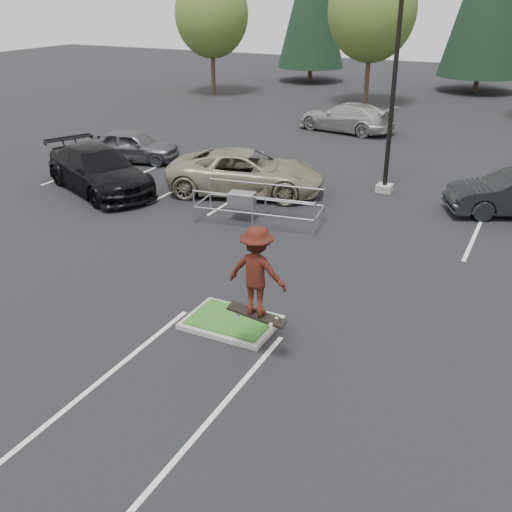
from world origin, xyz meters
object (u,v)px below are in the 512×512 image
at_px(decid_a, 212,17).
at_px(car_l_tan, 244,172).
at_px(decid_b, 372,13).
at_px(car_far_silver, 347,117).
at_px(cart_corral, 246,200).
at_px(skateboarder, 257,272).
at_px(light_pole, 395,75).
at_px(car_l_grey, 132,146).
at_px(car_l_black, 97,169).

distance_m(decid_a, car_l_tan, 25.21).
distance_m(decid_b, car_far_silver, 10.13).
height_order(cart_corral, car_l_tan, car_l_tan).
bearing_deg(cart_corral, decid_b, 88.50).
xyz_separation_m(decid_a, skateboarder, (19.21, -31.03, -3.45)).
distance_m(light_pole, skateboarder, 13.24).
distance_m(decid_a, decid_b, 12.02).
bearing_deg(decid_a, cart_corral, -57.42).
bearing_deg(skateboarder, light_pole, -89.04).
distance_m(skateboarder, car_l_tan, 11.83).
bearing_deg(decid_b, skateboarder, -77.12).
height_order(decid_a, skateboarder, decid_a).
bearing_deg(cart_corral, skateboarder, -69.59).
bearing_deg(decid_b, decid_a, -177.61).
relative_size(cart_corral, car_far_silver, 0.82).
distance_m(cart_corral, skateboarder, 8.72).
xyz_separation_m(light_pole, skateboarder, (0.70, -13.00, -2.43)).
height_order(cart_corral, car_l_grey, car_l_grey).
relative_size(cart_corral, car_l_black, 0.75).
bearing_deg(light_pole, car_l_tan, -151.49).
height_order(decid_b, skateboarder, decid_b).
height_order(decid_a, car_l_black, decid_a).
xyz_separation_m(decid_a, car_l_grey, (6.51, -18.82, -4.83)).
height_order(cart_corral, skateboarder, skateboarder).
xyz_separation_m(car_l_black, car_l_grey, (-1.50, 4.22, -0.13)).
height_order(car_l_tan, car_l_black, car_l_black).
bearing_deg(cart_corral, car_l_black, 167.48).
bearing_deg(decid_a, car_l_tan, -56.93).
height_order(decid_b, car_l_tan, decid_b).
distance_m(light_pole, car_l_grey, 12.61).
xyz_separation_m(decid_a, car_far_silver, (13.51, -8.03, -4.78)).
bearing_deg(car_l_tan, skateboarder, -167.39).
bearing_deg(skateboarder, car_l_grey, -46.01).
bearing_deg(cart_corral, car_l_tan, 110.10).
relative_size(skateboarder, car_l_tan, 0.36).
relative_size(car_l_tan, car_l_black, 1.02).
bearing_deg(car_far_silver, skateboarder, 23.45).
height_order(cart_corral, car_l_black, car_l_black).
relative_size(decid_b, car_l_tan, 1.56).
bearing_deg(decid_a, car_l_grey, -70.92).
height_order(car_l_black, car_far_silver, car_l_black).
relative_size(decid_a, cart_corral, 1.97).
xyz_separation_m(decid_a, cart_corral, (15.02, -23.50, -4.81)).
bearing_deg(car_l_tan, car_far_silver, -16.39).
xyz_separation_m(decid_b, car_l_tan, (1.51, -21.25, -5.18)).
bearing_deg(car_far_silver, car_l_tan, 9.53).
xyz_separation_m(decid_a, car_l_tan, (13.51, -20.75, -4.72)).
bearing_deg(light_pole, decid_b, 109.35).
bearing_deg(skateboarder, decid_a, -60.36).
bearing_deg(car_l_grey, light_pole, -101.78).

